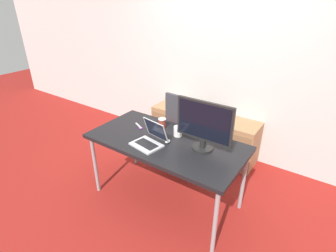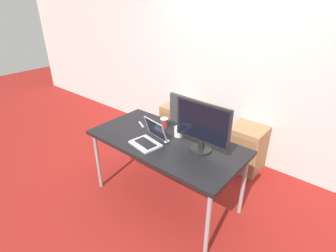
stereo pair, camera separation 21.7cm
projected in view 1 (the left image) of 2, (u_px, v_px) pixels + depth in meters
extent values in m
plane|color=maroon|center=(166.00, 198.00, 3.05)|extent=(14.00, 14.00, 0.00)
cube|color=silver|center=(225.00, 64.00, 3.49)|extent=(10.00, 0.05, 2.60)
cube|color=black|center=(166.00, 142.00, 2.71)|extent=(1.63, 0.81, 0.04)
cylinder|color=#99999E|center=(95.00, 165.00, 3.02)|extent=(0.04, 0.04, 0.74)
cylinder|color=#99999E|center=(215.00, 223.00, 2.25)|extent=(0.04, 0.04, 0.74)
cylinder|color=#99999E|center=(135.00, 140.00, 3.52)|extent=(0.04, 0.04, 0.74)
cylinder|color=#99999E|center=(243.00, 181.00, 2.76)|extent=(0.04, 0.04, 0.74)
cylinder|color=#232326|center=(190.00, 162.00, 3.69)|extent=(0.56, 0.56, 0.04)
cylinder|color=gray|center=(191.00, 148.00, 3.59)|extent=(0.05, 0.05, 0.40)
cube|color=#38383D|center=(191.00, 136.00, 3.50)|extent=(0.51, 0.51, 0.07)
cube|color=#38383D|center=(181.00, 120.00, 3.16)|extent=(0.44, 0.06, 0.60)
cube|color=#99754C|center=(171.00, 124.00, 4.12)|extent=(0.43, 0.41, 0.61)
cube|color=olive|center=(163.00, 129.00, 3.97)|extent=(0.40, 0.01, 0.49)
cube|color=#99754C|center=(240.00, 145.00, 3.55)|extent=(0.43, 0.41, 0.61)
cube|color=olive|center=(234.00, 151.00, 3.39)|extent=(0.40, 0.01, 0.49)
cube|color=silver|center=(146.00, 145.00, 2.61)|extent=(0.33, 0.27, 0.02)
cube|color=black|center=(146.00, 144.00, 2.60)|extent=(0.26, 0.16, 0.00)
cube|color=silver|center=(156.00, 130.00, 2.65)|extent=(0.30, 0.12, 0.21)
cube|color=black|center=(155.00, 130.00, 2.64)|extent=(0.28, 0.11, 0.19)
cylinder|color=black|center=(202.00, 148.00, 2.56)|extent=(0.21, 0.21, 0.02)
cylinder|color=black|center=(203.00, 143.00, 2.53)|extent=(0.06, 0.06, 0.08)
cube|color=black|center=(204.00, 121.00, 2.43)|extent=(0.57, 0.03, 0.39)
cube|color=black|center=(203.00, 122.00, 2.42)|extent=(0.53, 0.00, 0.35)
ellipsoid|color=silver|center=(168.00, 141.00, 2.66)|extent=(0.04, 0.07, 0.03)
cylinder|color=white|center=(178.00, 131.00, 2.77)|extent=(0.09, 0.09, 0.11)
cylinder|color=maroon|center=(162.00, 123.00, 2.94)|extent=(0.08, 0.08, 0.10)
cylinder|color=white|center=(162.00, 119.00, 2.92)|extent=(0.09, 0.09, 0.01)
cube|color=#B2B2B7|center=(138.00, 126.00, 3.00)|extent=(0.14, 0.09, 0.01)
torus|color=purple|center=(141.00, 128.00, 2.94)|extent=(0.06, 0.06, 0.01)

